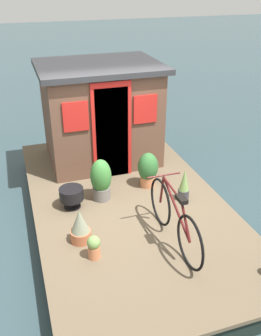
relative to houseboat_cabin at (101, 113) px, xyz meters
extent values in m
plane|color=#2D4247|center=(-1.68, 0.00, -1.38)|extent=(60.00, 60.00, 0.00)
cube|color=brown|center=(-1.68, 0.00, -1.01)|extent=(5.59, 3.12, 0.06)
cube|color=black|center=(-1.68, 0.00, -1.21)|extent=(5.47, 3.05, 0.34)
cube|color=brown|center=(0.01, 0.00, -0.06)|extent=(1.61, 2.10, 1.83)
cube|color=#28282B|center=(0.01, 0.00, 0.91)|extent=(1.81, 2.30, 0.10)
cube|color=#19334C|center=(-0.81, 0.00, -0.13)|extent=(0.04, 0.60, 1.70)
cube|color=red|center=(-0.82, 0.00, -0.08)|extent=(0.03, 0.72, 1.80)
cube|color=red|center=(-0.81, -0.63, 0.27)|extent=(0.03, 0.44, 0.52)
cube|color=red|center=(-0.81, 0.63, 0.27)|extent=(0.03, 0.44, 0.52)
torus|color=black|center=(-2.46, -0.28, -0.61)|extent=(0.73, 0.04, 0.73)
torus|color=black|center=(-3.45, -0.28, -0.61)|extent=(0.73, 0.04, 0.73)
cylinder|color=#4C1414|center=(-2.99, -0.28, -0.38)|extent=(0.93, 0.04, 0.50)
cylinder|color=#4C1414|center=(-2.83, -0.28, -0.16)|extent=(0.60, 0.03, 0.07)
cylinder|color=#4C1414|center=(-3.29, -0.28, -0.39)|extent=(0.35, 0.04, 0.46)
cylinder|color=#4C1414|center=(-2.50, -0.28, -0.38)|extent=(0.12, 0.04, 0.48)
cube|color=black|center=(-3.13, -0.28, -0.15)|extent=(0.20, 0.10, 0.06)
cylinder|color=#4C1414|center=(-2.54, -0.28, -0.11)|extent=(0.02, 0.50, 0.02)
cylinder|color=#C6754C|center=(-2.93, 0.86, -0.88)|extent=(0.17, 0.17, 0.19)
sphere|color=#70934C|center=(-2.93, 0.86, -0.72)|extent=(0.18, 0.18, 0.18)
cylinder|color=slate|center=(-1.53, 0.40, -0.86)|extent=(0.30, 0.30, 0.23)
ellipsoid|color=#387533|center=(-1.53, 0.40, -0.54)|extent=(0.35, 0.35, 0.60)
cylinder|color=#38383D|center=(-1.98, -0.91, -0.88)|extent=(0.19, 0.19, 0.19)
cone|color=#70934C|center=(-1.98, -0.91, -0.60)|extent=(0.17, 0.17, 0.38)
cylinder|color=#C6754C|center=(-1.37, -0.49, -0.88)|extent=(0.27, 0.27, 0.20)
ellipsoid|color=#2D602D|center=(-1.37, -0.49, -0.59)|extent=(0.36, 0.36, 0.53)
cylinder|color=#B2603D|center=(-2.52, 0.96, -0.89)|extent=(0.29, 0.29, 0.17)
cone|color=gray|center=(-2.52, 0.96, -0.64)|extent=(0.27, 0.27, 0.34)
cylinder|color=black|center=(-1.63, 0.92, -0.73)|extent=(0.39, 0.39, 0.20)
cylinder|color=black|center=(-1.63, 0.92, -0.90)|extent=(0.04, 0.04, 0.15)
cylinder|color=black|center=(-1.63, 0.92, -0.97)|extent=(0.28, 0.28, 0.02)
camera|label=1|loc=(-6.75, 1.60, 2.44)|focal=39.52mm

